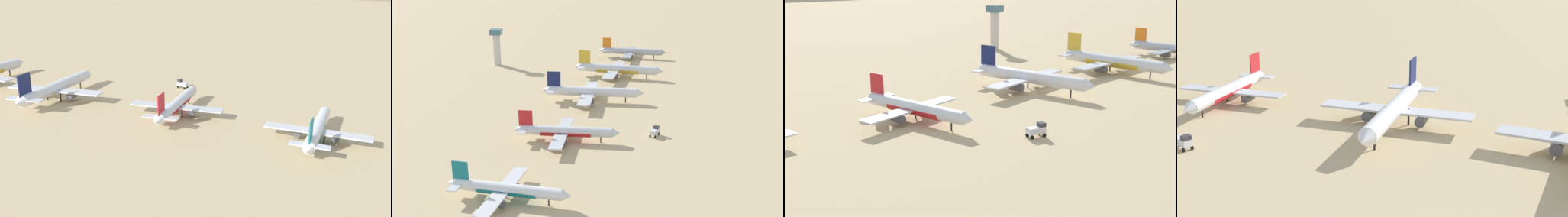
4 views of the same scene
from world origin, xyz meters
TOP-DOWN VIEW (x-y plane):
  - ground_plane at (0.00, 0.00)m, footprint 1800.00×1800.00m
  - parked_jet_1 at (-10.32, -52.25)m, footprint 43.68×35.47m
  - parked_jet_2 at (-2.63, 2.07)m, footprint 52.35×42.54m
  - parked_jet_3 at (10.27, 50.93)m, footprint 54.13×44.31m
  - parked_jet_4 at (20.33, 106.34)m, footprint 47.72×38.97m
  - service_truck at (26.45, -44.01)m, footprint 4.63×5.70m
  - control_tower at (-69.18, 79.14)m, footprint 7.20×7.20m

SIDE VIEW (x-z plane):
  - ground_plane at x=0.00m, z-range 0.00..0.00m
  - service_truck at x=26.45m, z-range 0.13..4.03m
  - parked_jet_1 at x=-10.32m, z-range -2.11..10.49m
  - parked_jet_4 at x=20.33m, z-range -2.25..11.53m
  - parked_jet_2 at x=-2.63m, z-range -2.46..12.63m
  - parked_jet_3 at x=10.27m, z-range -2.62..13.05m
  - control_tower at x=-69.18m, z-range 1.61..25.57m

